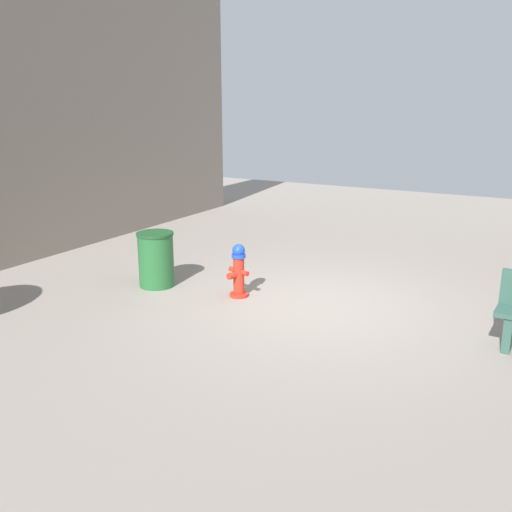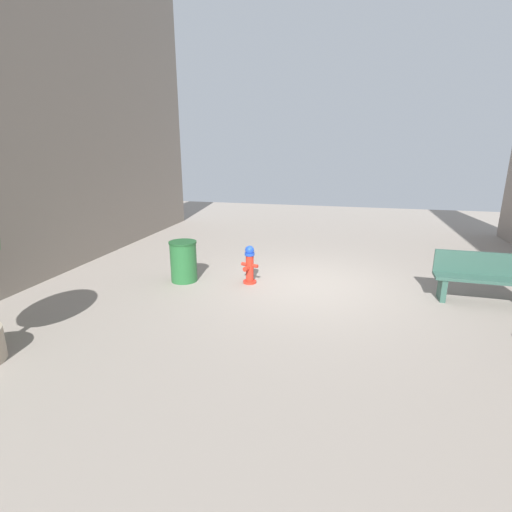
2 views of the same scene
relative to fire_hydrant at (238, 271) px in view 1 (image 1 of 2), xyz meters
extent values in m
plane|color=gray|center=(-1.23, -0.20, -0.42)|extent=(23.40, 23.40, 0.00)
cylinder|color=red|center=(0.00, -0.01, -0.39)|extent=(0.29, 0.29, 0.05)
cylinder|color=red|center=(0.00, -0.01, -0.08)|extent=(0.17, 0.17, 0.57)
cylinder|color=blue|center=(0.00, -0.01, 0.24)|extent=(0.21, 0.21, 0.06)
sphere|color=blue|center=(0.00, -0.01, 0.32)|extent=(0.20, 0.20, 0.20)
cylinder|color=red|center=(-0.13, 0.03, -0.01)|extent=(0.15, 0.11, 0.08)
cylinder|color=red|center=(0.12, -0.04, -0.01)|extent=(0.15, 0.11, 0.08)
cylinder|color=red|center=(0.04, 0.13, -0.05)|extent=(0.13, 0.16, 0.10)
cube|color=#33594C|center=(-3.86, 0.02, -0.19)|extent=(0.11, 0.40, 0.45)
cylinder|color=#266633|center=(1.44, 0.20, 0.01)|extent=(0.57, 0.57, 0.86)
cylinder|color=#1E5128|center=(1.44, 0.20, 0.46)|extent=(0.60, 0.60, 0.04)
camera|label=1|loc=(-4.27, 7.05, 2.51)|focal=39.35mm
camera|label=2|loc=(-1.99, 7.59, 2.43)|focal=26.78mm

